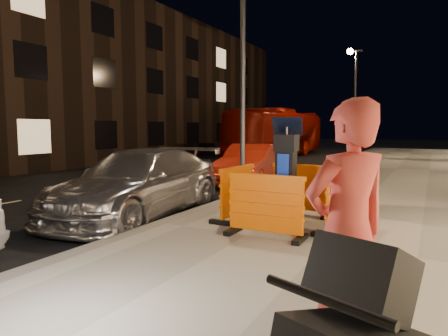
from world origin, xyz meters
The scene contains 14 objects.
ground_plane centered at (0.00, 0.00, 0.00)m, with size 120.00×120.00×0.00m, color black.
sidewalk centered at (3.00, 0.00, 0.07)m, with size 6.00×60.00×0.15m, color gray.
kerb centered at (0.00, 0.00, 0.07)m, with size 0.30×60.00×0.15m, color slate.
parking_kiosk centered at (2.06, 0.96, 1.05)m, with size 0.57×0.57×1.79m, color black.
barrier_front centered at (2.06, 0.01, 0.65)m, with size 1.28×0.53×1.00m, color #EF6201.
barrier_back centered at (2.06, 1.91, 0.65)m, with size 1.28×0.53×1.00m, color #EF6201.
barrier_kerbside centered at (1.11, 0.96, 0.65)m, with size 1.28×0.53×1.00m, color #EF6201.
barrier_bldgside centered at (3.01, 0.96, 0.65)m, with size 1.28×0.53×1.00m, color #EF6201.
car_silver centered at (-1.17, 0.83, 0.00)m, with size 1.97×4.85×1.41m, color #BABABF.
car_red centered at (-1.04, 6.39, 0.00)m, with size 1.40×4.01×1.32m, color #A31D0E.
bus_doubledecker centered at (-4.62, 18.68, 0.00)m, with size 2.53×10.81×3.01m, color #8F0F02.
man centered at (3.83, -2.82, 1.12)m, with size 0.71×0.46×1.94m, color #B53931.
street_lamp_mid centered at (0.25, 3.00, 3.15)m, with size 0.12×0.12×6.00m, color #3F3F44.
street_lamp_far centered at (0.25, 18.00, 3.15)m, with size 0.12×0.12×6.00m, color #3F3F44.
Camera 1 is at (4.37, -5.76, 1.88)m, focal length 32.00 mm.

